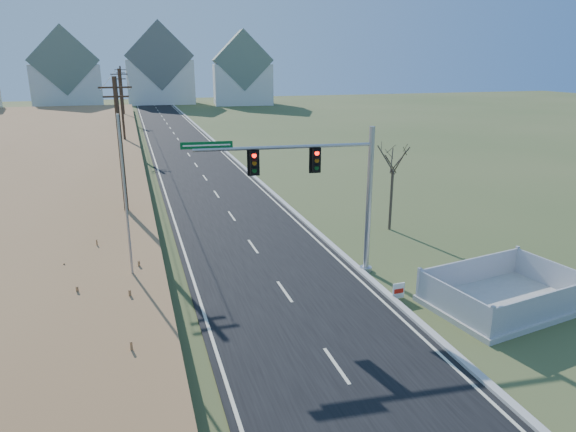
% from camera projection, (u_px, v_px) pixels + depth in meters
% --- Properties ---
extents(ground, '(260.00, 260.00, 0.00)m').
position_uv_depth(ground, '(316.00, 338.00, 18.98)').
color(ground, '#3F5027').
rests_on(ground, ground).
extents(road, '(8.00, 180.00, 0.06)m').
position_uv_depth(road, '(179.00, 142.00, 64.69)').
color(road, black).
rests_on(road, ground).
extents(curb, '(0.30, 180.00, 0.18)m').
position_uv_depth(curb, '(212.00, 140.00, 65.84)').
color(curb, '#B2AFA8').
rests_on(curb, ground).
extents(utility_pole_near, '(1.80, 0.26, 9.00)m').
position_uv_depth(utility_pole_near, '(121.00, 154.00, 29.50)').
color(utility_pole_near, '#422D1E').
rests_on(utility_pole_near, ground).
extents(utility_pole_mid, '(1.80, 0.26, 9.00)m').
position_uv_depth(utility_pole_mid, '(122.00, 109.00, 56.93)').
color(utility_pole_mid, '#422D1E').
rests_on(utility_pole_mid, ground).
extents(utility_pole_far, '(1.80, 0.26, 9.00)m').
position_uv_depth(utility_pole_far, '(122.00, 93.00, 84.36)').
color(utility_pole_far, '#422D1E').
rests_on(utility_pole_far, ground).
extents(condo_nnw, '(14.93, 11.17, 17.03)m').
position_uv_depth(condo_nnw, '(66.00, 74.00, 110.63)').
color(condo_nnw, white).
rests_on(condo_nnw, ground).
extents(condo_n, '(15.27, 10.20, 18.54)m').
position_uv_depth(condo_n, '(159.00, 70.00, 119.74)').
color(condo_n, white).
rests_on(condo_n, ground).
extents(condo_ne, '(14.12, 10.51, 16.52)m').
position_uv_depth(condo_ne, '(242.00, 74.00, 117.73)').
color(condo_ne, white).
rests_on(condo_ne, ground).
extents(traffic_signal_mast, '(8.77, 1.08, 7.00)m').
position_uv_depth(traffic_signal_mast, '(331.00, 187.00, 23.40)').
color(traffic_signal_mast, '#9EA0A5').
rests_on(traffic_signal_mast, ground).
extents(fence_enclosure, '(6.75, 5.15, 1.40)m').
position_uv_depth(fence_enclosure, '(504.00, 299.00, 21.41)').
color(fence_enclosure, '#B7B5AD').
rests_on(fence_enclosure, ground).
extents(open_sign, '(0.57, 0.09, 0.70)m').
position_uv_depth(open_sign, '(398.00, 291.00, 21.97)').
color(open_sign, white).
rests_on(open_sign, ground).
extents(flagpole, '(0.35, 0.35, 7.88)m').
position_uv_depth(flagpole, '(129.00, 231.00, 20.93)').
color(flagpole, '#B7B5AD').
rests_on(flagpole, ground).
extents(bare_tree, '(2.08, 2.08, 5.50)m').
position_uv_depth(bare_tree, '(394.00, 157.00, 29.88)').
color(bare_tree, '#4C3F33').
rests_on(bare_tree, ground).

